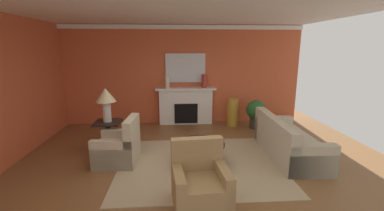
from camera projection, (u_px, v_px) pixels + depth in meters
name	position (u px, v px, depth m)	size (l,w,h in m)	color
ground_plane	(183.00, 168.00, 4.99)	(8.86, 8.86, 0.00)	brown
wall_fireplace	(179.00, 75.00, 7.78)	(7.41, 0.12, 2.96)	#C65633
ceiling_panel	(182.00, 8.00, 4.62)	(7.41, 6.89, 0.06)	white
crown_moulding	(179.00, 27.00, 7.39)	(7.41, 0.08, 0.12)	white
area_rug	(199.00, 164.00, 5.15)	(3.19, 2.74, 0.01)	tan
fireplace	(186.00, 107.00, 7.80)	(1.80, 0.35, 1.12)	white
mantel_mirror	(185.00, 68.00, 7.65)	(1.19, 0.04, 0.86)	silver
sofa	(287.00, 143.00, 5.50)	(0.94, 2.12, 0.85)	#BCB299
armchair_near_window	(119.00, 148.00, 5.16)	(0.85, 0.85, 0.95)	#C1B293
armchair_facing_fireplace	(200.00, 185.00, 3.78)	(0.87, 0.87, 0.95)	#9E7A4C
coffee_table	(200.00, 149.00, 5.08)	(1.00, 1.00, 0.45)	black
side_table	(109.00, 134.00, 5.71)	(0.56, 0.56, 0.70)	black
table_lamp	(106.00, 98.00, 5.53)	(0.44, 0.44, 0.75)	beige
vase_mantel_right	(204.00, 81.00, 7.61)	(0.16, 0.16, 0.41)	#9E3328
vase_tall_corner	(233.00, 112.00, 7.63)	(0.33, 0.33, 0.83)	#B7892D
vase_mantel_left	(167.00, 82.00, 7.54)	(0.13, 0.13, 0.36)	beige
book_red_cover	(209.00, 144.00, 4.99)	(0.26, 0.16, 0.03)	navy
potted_plant	(256.00, 112.00, 7.34)	(0.56, 0.56, 0.83)	#333333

